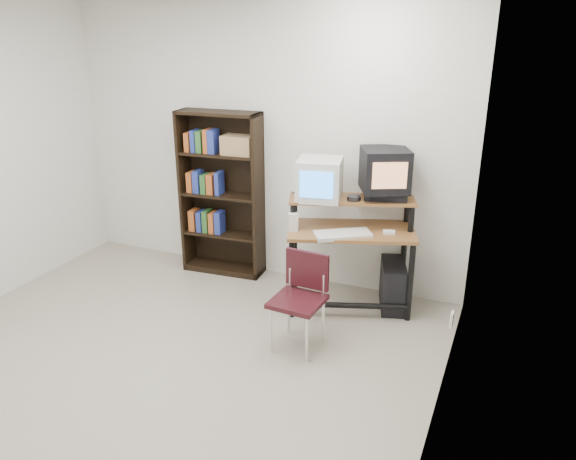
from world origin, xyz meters
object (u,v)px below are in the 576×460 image
at_px(bookshelf, 222,191).
at_px(crt_monitor, 320,179).
at_px(computer_desk, 351,235).
at_px(crt_tv, 385,170).
at_px(school_chair, 301,291).
at_px(pc_tower, 393,285).

bearing_deg(bookshelf, crt_monitor, -16.86).
bearing_deg(crt_monitor, computer_desk, -9.79).
bearing_deg(crt_tv, school_chair, -136.76).
distance_m(computer_desk, crt_tv, 0.63).
xyz_separation_m(computer_desk, school_chair, (-0.15, -0.77, -0.21)).
xyz_separation_m(crt_monitor, crt_tv, (0.51, 0.20, 0.09)).
height_order(crt_tv, school_chair, crt_tv).
bearing_deg(computer_desk, school_chair, -120.76).
relative_size(crt_tv, bookshelf, 0.31).
bearing_deg(computer_desk, crt_tv, 21.97).
bearing_deg(bookshelf, school_chair, -43.29).
distance_m(crt_tv, pc_tower, 1.03).
bearing_deg(crt_monitor, crt_tv, 9.75).
relative_size(computer_desk, school_chair, 1.59).
distance_m(crt_monitor, crt_tv, 0.56).
bearing_deg(pc_tower, bookshelf, 158.90).
xyz_separation_m(school_chair, bookshelf, (-1.24, 1.01, 0.38)).
bearing_deg(pc_tower, crt_tv, 136.05).
relative_size(computer_desk, crt_tv, 2.36).
height_order(computer_desk, school_chair, computer_desk).
xyz_separation_m(computer_desk, crt_tv, (0.22, 0.19, 0.56)).
xyz_separation_m(crt_tv, pc_tower, (0.15, -0.08, -1.02)).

